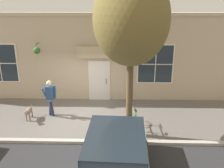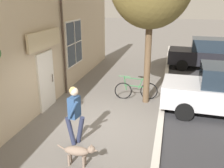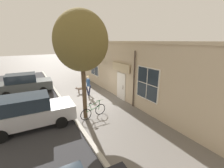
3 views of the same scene
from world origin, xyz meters
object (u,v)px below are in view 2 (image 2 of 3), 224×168
Objects in this scene: dog_on_leash at (79,151)px; parked_car_far_end at (209,54)px; pedestrian_walking at (75,110)px; leaning_bicycle at (136,90)px.

parked_car_far_end reaches higher than dog_on_leash.
leaning_bicycle is at bearing 72.68° from pedestrian_walking.
parked_car_far_end is at bearing 63.89° from pedestrian_walking.
leaning_bicycle is at bearing 81.20° from dog_on_leash.
pedestrian_walking is 1.66× the size of dog_on_leash.
parked_car_far_end is at bearing 58.63° from leaning_bicycle.
parked_car_far_end is (3.35, 5.49, 0.50)m from leaning_bicycle.
parked_car_far_end reaches higher than leaning_bicycle.
dog_on_leash is at bearing -63.76° from pedestrian_walking.
dog_on_leash is at bearing -111.94° from parked_car_far_end.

